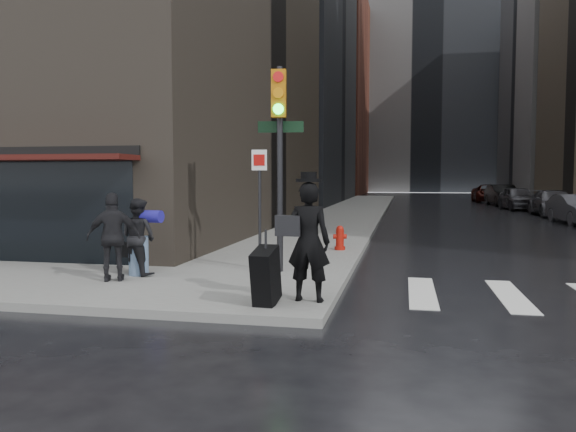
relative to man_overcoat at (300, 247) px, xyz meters
name	(u,v)px	position (x,y,z in m)	size (l,w,h in m)	color
ground	(232,295)	(-1.47, 0.96, -1.07)	(140.00, 140.00, 0.00)	black
sidewalk_left	(355,209)	(-1.47, 27.96, -0.99)	(4.00, 50.00, 0.15)	slate
bldg_left_mid	(219,8)	(-14.47, 38.96, 15.93)	(22.00, 24.00, 34.00)	slate
bldg_left_far	(279,94)	(-14.47, 62.96, 11.93)	(22.00, 20.00, 26.00)	brown
bldg_distant	(425,85)	(4.53, 78.96, 14.93)	(40.00, 12.00, 32.00)	slate
man_overcoat	(300,247)	(0.00, 0.00, 0.00)	(1.18, 1.08, 2.18)	black
man_jeans	(138,237)	(-3.79, 1.83, -0.11)	(1.13, 0.89, 1.62)	black
man_greycoat	(114,237)	(-3.95, 1.09, -0.04)	(1.11, 0.79, 1.75)	black
traffic_light	(278,140)	(-0.99, 2.75, 1.93)	(1.10, 0.55, 4.41)	black
fire_hydrant	(340,239)	(-0.10, 6.76, -0.61)	(0.39, 0.30, 0.69)	#A21309
parked_car_2	(576,209)	(9.58, 19.46, -0.37)	(1.47, 4.22, 1.39)	#3F3F44
parked_car_3	(554,203)	(9.97, 25.19, -0.34)	(2.05, 5.04, 1.46)	#3C3C41
parked_car_4	(518,198)	(9.14, 30.93, -0.28)	(1.87, 4.64, 1.58)	#414045
parked_car_5	(502,195)	(9.07, 36.66, -0.26)	(1.71, 4.90, 1.61)	black
parked_car_6	(490,193)	(8.94, 42.39, -0.29)	(2.59, 5.61, 1.56)	#3A100B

